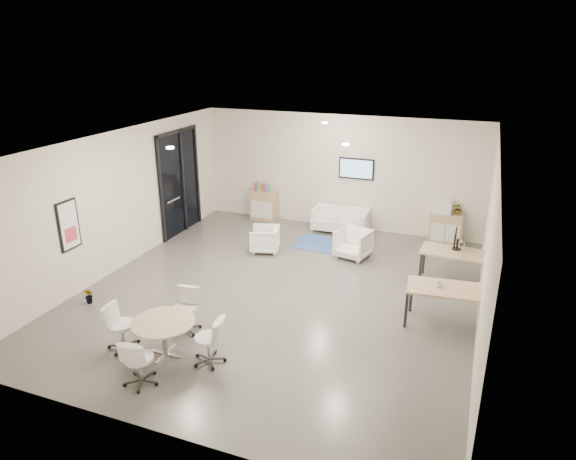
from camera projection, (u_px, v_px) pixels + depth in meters
The scene contains 21 objects.
room_shell at pixel (279, 222), 10.46m from camera, with size 9.60×10.60×4.80m.
glass_door at pixel (180, 179), 14.02m from camera, with size 0.09×1.90×2.85m.
artwork at pixel (69, 225), 10.42m from camera, with size 0.05×0.54×1.04m.
wall_tv at pixel (356, 169), 14.15m from camera, with size 0.98×0.06×0.58m.
ceiling_spots at pixel (285, 137), 10.71m from camera, with size 3.14×4.14×0.03m.
sideboard_left at pixel (264, 205), 15.36m from camera, with size 0.77×0.40×0.87m.
sideboard_right at pixel (446, 228), 13.59m from camera, with size 0.82×0.40×0.82m.
books at pixel (262, 188), 15.18m from camera, with size 0.45×0.14×0.22m.
printer at pixel (443, 207), 13.44m from camera, with size 0.52×0.45×0.34m.
loveseat at pixel (341, 220), 14.44m from camera, with size 1.55×0.81×0.57m.
blue_rug at pixel (327, 245), 13.55m from camera, with size 1.67×1.11×0.01m, color #2A4B81.
armchair_left at pixel (265, 238), 13.04m from camera, with size 0.69×0.65×0.71m, color white.
armchair_right at pixel (353, 242), 12.66m from camera, with size 0.76×0.71×0.79m, color white.
desk_rear at pixel (456, 255), 11.15m from camera, with size 1.51×0.82×0.77m.
desk_front at pixel (449, 292), 9.48m from camera, with size 1.59×0.91×0.79m.
monitor at pixel (456, 239), 11.19m from camera, with size 0.20×0.50×0.44m.
round_table at pixel (163, 326), 8.62m from camera, with size 1.07×1.07×0.65m.
meeting_chairs at pixel (164, 334), 8.68m from camera, with size 2.24×2.24×0.82m.
plant_cabinet at pixel (459, 210), 13.30m from camera, with size 0.29×0.33×0.25m, color #3F7F3F.
plant_floor at pixel (90, 300), 10.51m from camera, with size 0.19×0.34×0.15m, color #3F7F3F.
cup at pixel (439, 284), 9.46m from camera, with size 0.12×0.10×0.12m, color white.
Camera 1 is at (3.71, -9.15, 5.08)m, focal length 32.00 mm.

